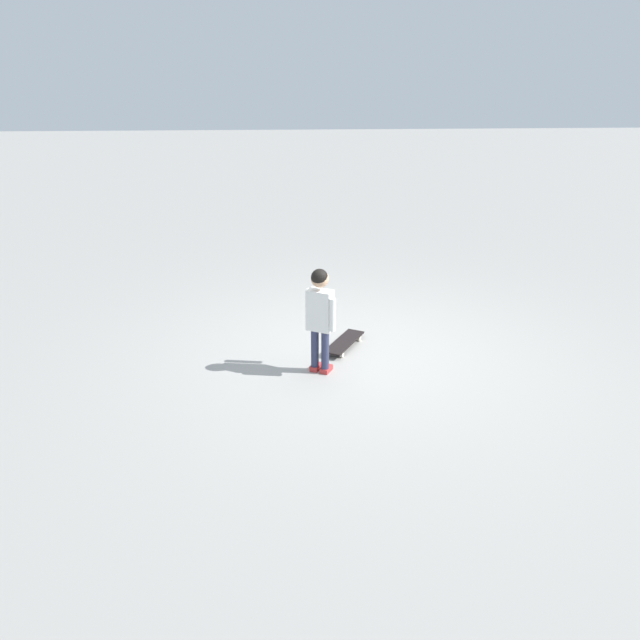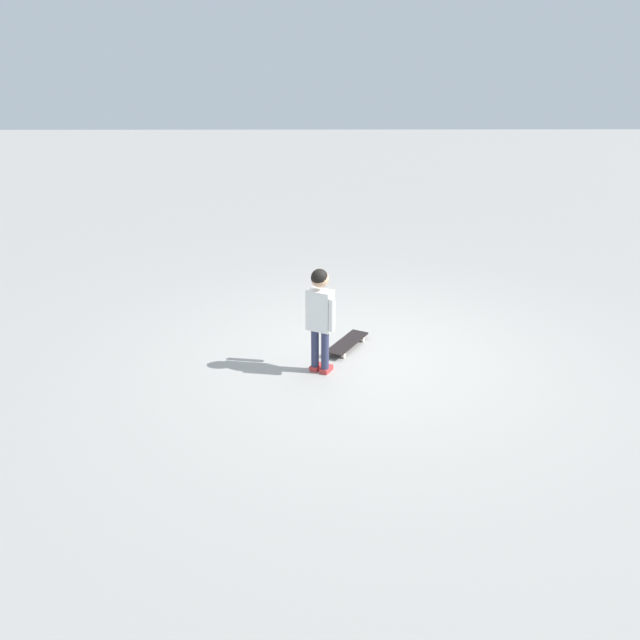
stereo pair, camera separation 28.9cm
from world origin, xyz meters
name	(u,v)px [view 1 (the left image)]	position (x,y,z in m)	size (l,w,h in m)	color
ground_plane	(364,353)	(0.00, 0.00, 0.00)	(50.00, 50.00, 0.00)	gray
child_person	(320,310)	(0.40, -0.48, 0.66)	(0.35, 0.28, 1.06)	#2D3351
skateboard	(344,342)	(-0.15, -0.19, 0.06)	(0.67, 0.49, 0.07)	black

